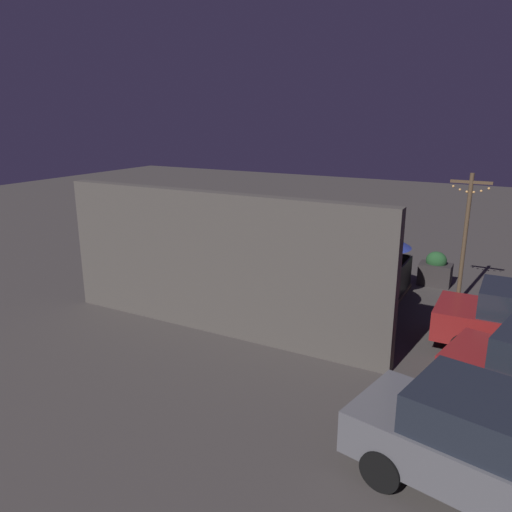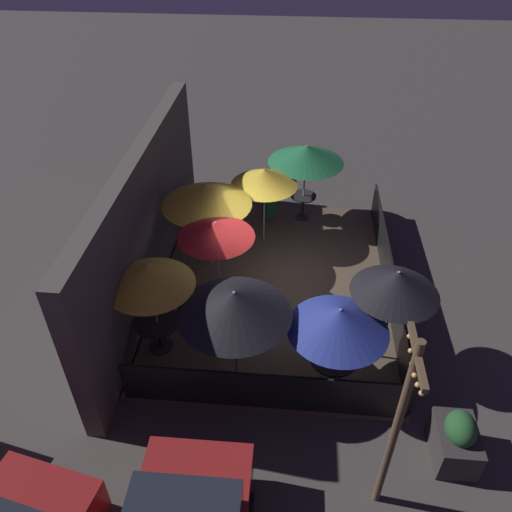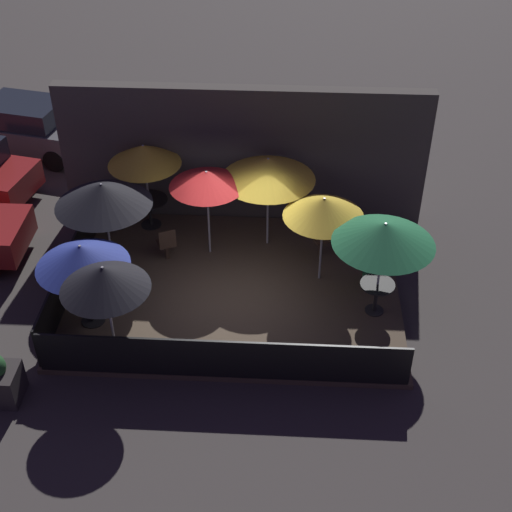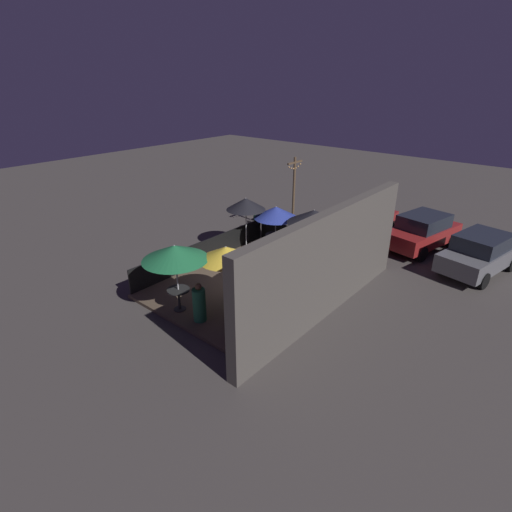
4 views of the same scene
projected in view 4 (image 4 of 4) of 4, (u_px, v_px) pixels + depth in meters
The scene contains 25 objects.
ground_plane at pixel (255, 284), 15.13m from camera, with size 60.00×60.00×0.00m, color #423D3A.
patio_deck at pixel (255, 283), 15.11m from camera, with size 7.40×5.62×0.12m.
building_wall at pixel (328, 264), 12.60m from camera, with size 9.00×0.36×3.59m.
fence_front at pixel (205, 251), 16.52m from camera, with size 7.20×0.05×0.95m.
fence_side_left at pixel (309, 242), 17.43m from camera, with size 0.05×5.42×0.95m.
patio_umbrella_0 at pixel (276, 212), 17.17m from camera, with size 1.91×1.91×2.00m.
patio_umbrella_1 at pixel (175, 253), 12.46m from camera, with size 2.11×2.11×2.31m.
patio_umbrella_2 at pixel (345, 229), 14.48m from camera, with size 1.77×1.77×2.27m.
patio_umbrella_3 at pixel (314, 216), 15.93m from camera, with size 2.16×2.16×2.25m.
patio_umbrella_4 at pixel (282, 248), 12.74m from camera, with size 2.20×2.20×2.36m.
patio_umbrella_5 at pixel (246, 204), 17.15m from camera, with size 1.70×1.70×2.34m.
patio_umbrella_6 at pixel (296, 234), 13.97m from camera, with size 1.72×1.72×2.23m.
patio_umbrella_7 at pixel (226, 253), 12.70m from camera, with size 1.77×1.77×2.18m.
dining_table_0 at pixel (275, 238), 17.66m from camera, with size 0.93×0.93×0.70m.
dining_table_1 at pixel (179, 294), 13.07m from camera, with size 0.74×0.74×0.76m.
dining_table_2 at pixel (342, 264), 15.06m from camera, with size 0.94×0.94×0.76m.
patio_chair_0 at pixel (249, 303), 12.73m from camera, with size 0.55×0.55×0.92m.
patio_chair_1 at pixel (301, 262), 15.50m from camera, with size 0.53×0.53×0.91m.
patio_chair_2 at pixel (236, 314), 12.10m from camera, with size 0.47×0.47×0.92m.
patron_0 at pixel (199, 304), 12.48m from camera, with size 0.57×0.57×1.32m.
planter_box at pixel (259, 224), 19.94m from camera, with size 1.00×0.70×1.11m.
light_post at pixel (294, 193), 19.05m from camera, with size 1.10×0.12×3.82m.
parked_car_0 at pixel (365, 221), 19.17m from camera, with size 4.11×1.81×1.62m.
parked_car_1 at pixel (422, 231), 17.95m from camera, with size 4.09×2.45×1.62m.
parked_car_2 at pixel (480, 253), 15.75m from camera, with size 4.13×2.45×1.62m.
Camera 4 is at (10.15, 8.66, 7.22)m, focal length 28.00 mm.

